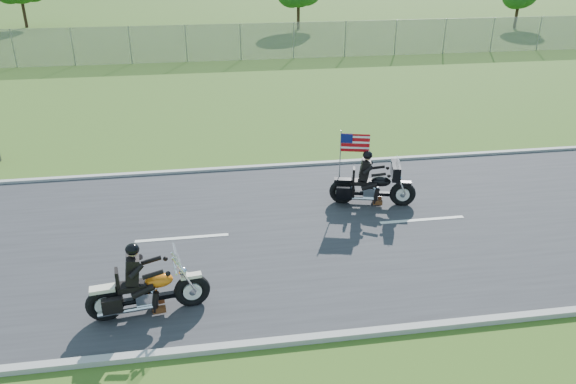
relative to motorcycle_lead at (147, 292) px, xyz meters
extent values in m
plane|color=#325119|center=(2.59, 2.77, -0.50)|extent=(420.00, 420.00, 0.00)
cube|color=#28282B|center=(2.59, 2.77, -0.48)|extent=(120.00, 8.00, 0.04)
cube|color=#9E9B93|center=(2.59, 6.82, -0.45)|extent=(120.00, 0.18, 0.12)
cube|color=#9E9B93|center=(2.59, -1.28, -0.45)|extent=(120.00, 0.18, 0.12)
cube|color=gray|center=(-2.41, 22.77, 0.50)|extent=(60.00, 0.03, 2.00)
cylinder|color=#382316|center=(8.59, 32.77, 0.76)|extent=(0.22, 0.22, 2.52)
cylinder|color=#382316|center=(-11.41, 36.77, 0.90)|extent=(0.22, 0.22, 2.80)
cylinder|color=#382316|center=(24.59, 30.77, 0.62)|extent=(0.22, 0.22, 2.24)
torus|color=black|center=(0.84, 0.11, -0.13)|extent=(0.72, 0.26, 0.71)
torus|color=black|center=(-0.77, -0.10, -0.13)|extent=(0.72, 0.26, 0.71)
ellipsoid|color=orange|center=(0.25, 0.03, 0.21)|extent=(0.57, 0.37, 0.27)
cube|color=black|center=(-0.25, -0.03, 0.17)|extent=(0.56, 0.35, 0.11)
cube|color=black|center=(-0.20, -0.03, 0.54)|extent=(0.28, 0.41, 0.53)
sphere|color=black|center=(-0.15, -0.02, 0.96)|extent=(0.29, 0.29, 0.26)
cube|color=silver|center=(0.63, 0.08, 0.67)|extent=(0.09, 0.44, 0.38)
torus|color=black|center=(6.36, 3.68, -0.14)|extent=(0.71, 0.34, 0.69)
torus|color=black|center=(4.81, 4.07, -0.14)|extent=(0.71, 0.34, 0.69)
ellipsoid|color=black|center=(5.79, 3.82, 0.20)|extent=(0.58, 0.42, 0.26)
cube|color=black|center=(5.31, 3.94, 0.16)|extent=(0.57, 0.40, 0.11)
cube|color=black|center=(5.36, 3.93, 0.52)|extent=(0.31, 0.42, 0.52)
sphere|color=black|center=(5.40, 3.92, 0.93)|extent=(0.31, 0.31, 0.25)
cube|color=black|center=(6.13, 3.74, 0.52)|extent=(0.39, 0.78, 0.37)
cube|color=#B70C11|center=(5.13, 4.18, 1.18)|extent=(0.73, 0.20, 0.49)
camera|label=1|loc=(1.29, -9.10, 6.22)|focal=35.00mm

